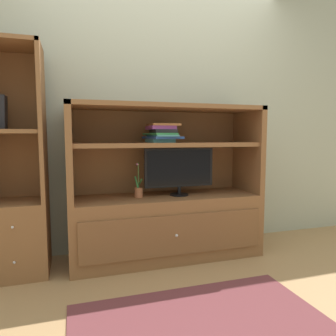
{
  "coord_description": "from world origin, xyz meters",
  "views": [
    {
      "loc": [
        -0.79,
        -2.2,
        1.08
      ],
      "look_at": [
        0.0,
        0.35,
        0.8
      ],
      "focal_mm": 33.23,
      "sensor_mm": 36.0,
      "label": 1
    }
  ],
  "objects_px": {
    "media_console": "(166,209)",
    "potted_plant": "(139,191)",
    "magazine_stack": "(162,133)",
    "bookshelf_tall": "(17,201)",
    "tv_monitor": "(179,169)"
  },
  "relations": [
    {
      "from": "media_console",
      "to": "potted_plant",
      "type": "xyz_separation_m",
      "value": [
        -0.25,
        -0.01,
        0.17
      ]
    },
    {
      "from": "potted_plant",
      "to": "bookshelf_tall",
      "type": "xyz_separation_m",
      "value": [
        -0.96,
        0.02,
        -0.03
      ]
    },
    {
      "from": "magazine_stack",
      "to": "bookshelf_tall",
      "type": "distance_m",
      "value": 1.28
    },
    {
      "from": "magazine_stack",
      "to": "bookshelf_tall",
      "type": "relative_size",
      "value": 0.21
    },
    {
      "from": "tv_monitor",
      "to": "bookshelf_tall",
      "type": "relative_size",
      "value": 0.36
    },
    {
      "from": "media_console",
      "to": "potted_plant",
      "type": "distance_m",
      "value": 0.31
    },
    {
      "from": "tv_monitor",
      "to": "potted_plant",
      "type": "relative_size",
      "value": 2.08
    },
    {
      "from": "potted_plant",
      "to": "bookshelf_tall",
      "type": "relative_size",
      "value": 0.17
    },
    {
      "from": "media_console",
      "to": "magazine_stack",
      "type": "height_order",
      "value": "media_console"
    },
    {
      "from": "potted_plant",
      "to": "bookshelf_tall",
      "type": "bearing_deg",
      "value": 178.94
    },
    {
      "from": "media_console",
      "to": "potted_plant",
      "type": "height_order",
      "value": "media_console"
    },
    {
      "from": "tv_monitor",
      "to": "magazine_stack",
      "type": "distance_m",
      "value": 0.35
    },
    {
      "from": "magazine_stack",
      "to": "bookshelf_tall",
      "type": "bearing_deg",
      "value": 179.47
    },
    {
      "from": "media_console",
      "to": "bookshelf_tall",
      "type": "bearing_deg",
      "value": 179.78
    },
    {
      "from": "media_console",
      "to": "magazine_stack",
      "type": "distance_m",
      "value": 0.67
    }
  ]
}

